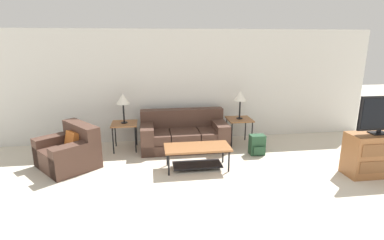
% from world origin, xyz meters
% --- Properties ---
extents(wall_back, '(8.88, 0.06, 2.60)m').
position_xyz_m(wall_back, '(0.00, 4.45, 1.30)').
color(wall_back, silver).
rests_on(wall_back, ground_plane).
extents(couch, '(1.91, 0.97, 0.82)m').
position_xyz_m(couch, '(-0.26, 3.82, 0.29)').
color(couch, '#4C3328').
rests_on(couch, ground_plane).
extents(armchair, '(1.34, 1.36, 0.80)m').
position_xyz_m(armchair, '(-2.55, 3.08, 0.29)').
color(armchair, '#4C3328').
rests_on(armchair, ground_plane).
extents(coffee_table, '(1.22, 0.57, 0.44)m').
position_xyz_m(coffee_table, '(-0.15, 2.62, 0.33)').
color(coffee_table, '#935B33').
rests_on(coffee_table, ground_plane).
extents(side_table_left, '(0.55, 0.55, 0.61)m').
position_xyz_m(side_table_left, '(-1.56, 3.87, 0.55)').
color(side_table_left, '#935B33').
rests_on(side_table_left, ground_plane).
extents(side_table_right, '(0.55, 0.55, 0.61)m').
position_xyz_m(side_table_right, '(1.03, 3.87, 0.55)').
color(side_table_right, '#935B33').
rests_on(side_table_right, ground_plane).
extents(table_lamp_left, '(0.28, 0.28, 0.64)m').
position_xyz_m(table_lamp_left, '(-1.56, 3.87, 1.12)').
color(table_lamp_left, black).
rests_on(table_lamp_left, side_table_left).
extents(table_lamp_right, '(0.28, 0.28, 0.64)m').
position_xyz_m(table_lamp_right, '(1.03, 3.87, 1.12)').
color(table_lamp_right, black).
rests_on(table_lamp_right, side_table_right).
extents(tv_console, '(1.02, 0.47, 0.77)m').
position_xyz_m(tv_console, '(2.95, 1.93, 0.39)').
color(tv_console, '#935B33').
rests_on(tv_console, ground_plane).
extents(television, '(0.84, 0.20, 0.67)m').
position_xyz_m(television, '(2.95, 1.93, 1.13)').
color(television, black).
rests_on(television, tv_console).
extents(backpack, '(0.31, 0.29, 0.43)m').
position_xyz_m(backpack, '(1.22, 3.17, 0.21)').
color(backpack, '#23472D').
rests_on(backpack, ground_plane).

